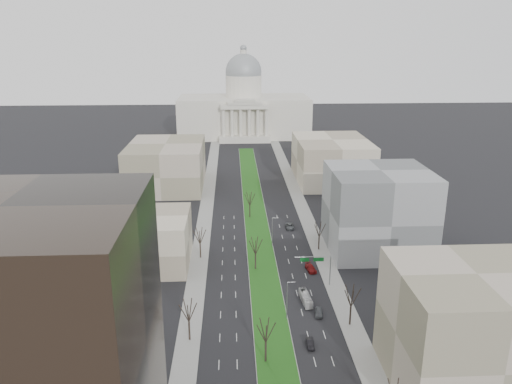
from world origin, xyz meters
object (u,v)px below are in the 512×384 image
object	(u,v)px
car_grey_near	(319,312)
box_van	(306,298)
car_black	(310,343)
car_red	(311,268)
car_grey_far	(290,226)

from	to	relation	value
car_grey_near	box_van	bearing A→B (deg)	119.27
box_van	car_black	bearing A→B (deg)	-100.36
car_black	car_red	world-z (taller)	car_red
car_grey_near	car_grey_far	xyz separation A→B (m)	(-0.46, 53.04, 0.02)
car_red	box_van	xyz separation A→B (m)	(-3.73, -16.32, 0.33)
car_black	box_van	bearing A→B (deg)	86.31
car_red	car_grey_far	bearing A→B (deg)	84.19
car_black	car_red	xyz separation A→B (m)	(5.35, 33.78, 0.09)
car_red	box_van	size ratio (longest dim) A/B	0.67
car_grey_near	car_black	distance (m)	12.27
car_grey_near	car_red	size ratio (longest dim) A/B	0.81
car_grey_near	box_van	world-z (taller)	box_van
car_black	car_grey_far	distance (m)	64.81
car_red	car_black	bearing A→B (deg)	-108.64
car_grey_near	car_black	bearing A→B (deg)	-98.70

